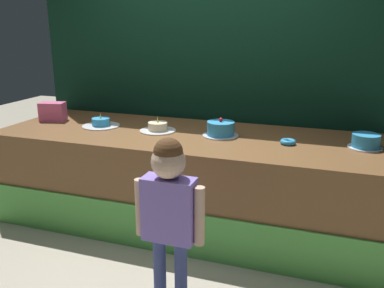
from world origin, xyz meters
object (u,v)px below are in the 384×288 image
at_px(cake_far_left, 101,123).
at_px(cake_far_right, 366,141).
at_px(child_figure, 169,204).
at_px(pink_box, 53,112).
at_px(donut, 288,142).
at_px(cake_center_left, 158,128).
at_px(cake_center_right, 221,129).

xyz_separation_m(cake_far_left, cake_far_right, (2.34, 0.05, 0.02)).
relative_size(child_figure, cake_far_left, 3.27).
xyz_separation_m(pink_box, donut, (2.34, -0.09, -0.07)).
height_order(child_figure, cake_center_left, child_figure).
bearing_deg(donut, cake_far_left, 178.82).
distance_m(cake_center_left, cake_far_right, 1.75).
xyz_separation_m(donut, cake_far_left, (-1.75, 0.04, 0.01)).
relative_size(cake_center_left, cake_center_right, 1.05).
distance_m(donut, cake_center_left, 1.17).
relative_size(cake_far_left, cake_center_left, 1.08).
relative_size(donut, cake_center_right, 0.40).
bearing_deg(donut, pink_box, 177.70).
distance_m(pink_box, cake_far_right, 2.92).
distance_m(pink_box, cake_center_right, 1.75).
xyz_separation_m(child_figure, cake_center_right, (-0.02, 1.25, 0.16)).
height_order(cake_center_left, cake_center_right, cake_center_right).
xyz_separation_m(pink_box, cake_far_left, (0.58, -0.06, -0.06)).
bearing_deg(cake_far_right, cake_center_right, -179.06).
bearing_deg(cake_center_left, cake_far_right, 1.35).
distance_m(child_figure, cake_far_right, 1.71).
height_order(pink_box, cake_far_left, pink_box).
bearing_deg(donut, cake_far_right, 8.66).
bearing_deg(cake_center_left, pink_box, 177.74).
height_order(pink_box, cake_far_right, pink_box).
distance_m(donut, cake_far_right, 0.59).
height_order(child_figure, cake_far_right, child_figure).
bearing_deg(child_figure, donut, 64.58).
relative_size(child_figure, donut, 9.18).
bearing_deg(child_figure, cake_center_right, 91.09).
distance_m(pink_box, donut, 2.34).
bearing_deg(cake_center_right, donut, -6.82).
bearing_deg(child_figure, pink_box, 144.37).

